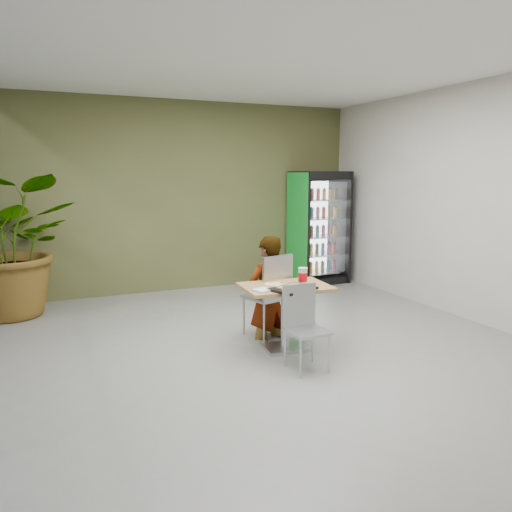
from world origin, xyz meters
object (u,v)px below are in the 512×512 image
(beverage_fridge, at_px, (319,227))
(seated_woman, at_px, (268,299))
(cafeteria_tray, at_px, (293,289))
(dining_table, at_px, (285,304))
(chair_near, at_px, (303,320))
(soda_cup, at_px, (303,276))
(potted_plant, at_px, (14,246))
(chair_far, at_px, (272,289))

(beverage_fridge, bearing_deg, seated_woman, -135.24)
(cafeteria_tray, bearing_deg, dining_table, 82.79)
(chair_near, xyz_separation_m, soda_cup, (0.28, 0.52, 0.34))
(seated_woman, xyz_separation_m, cafeteria_tray, (-0.04, -0.73, 0.29))
(dining_table, height_order, potted_plant, potted_plant)
(beverage_fridge, xyz_separation_m, potted_plant, (-5.04, -0.23, -0.01))
(chair_near, bearing_deg, soda_cup, 61.91)
(seated_woman, height_order, beverage_fridge, beverage_fridge)
(dining_table, xyz_separation_m, chair_near, (-0.07, -0.54, -0.03))
(dining_table, bearing_deg, soda_cup, -5.51)
(dining_table, distance_m, cafeteria_tray, 0.33)
(soda_cup, relative_size, beverage_fridge, 0.09)
(beverage_fridge, bearing_deg, dining_table, -130.29)
(chair_far, distance_m, seated_woman, 0.14)
(cafeteria_tray, bearing_deg, seated_woman, 86.96)
(chair_far, relative_size, chair_near, 1.20)
(cafeteria_tray, bearing_deg, chair_near, -97.60)
(chair_far, height_order, beverage_fridge, beverage_fridge)
(dining_table, height_order, chair_far, chair_far)
(chair_near, height_order, seated_woman, seated_woman)
(chair_far, relative_size, cafeteria_tray, 2.22)
(dining_table, distance_m, seated_woman, 0.50)
(chair_far, relative_size, seated_woman, 0.67)
(cafeteria_tray, height_order, beverage_fridge, beverage_fridge)
(chair_far, distance_m, beverage_fridge, 3.36)
(chair_near, xyz_separation_m, seated_woman, (0.08, 1.04, -0.03))
(dining_table, distance_m, chair_near, 0.55)
(beverage_fridge, bearing_deg, soda_cup, -127.43)
(chair_far, distance_m, chair_near, 0.99)
(soda_cup, relative_size, potted_plant, 0.09)
(chair_near, bearing_deg, cafeteria_tray, 82.41)
(dining_table, xyz_separation_m, potted_plant, (-2.84, 2.75, 0.47))
(chair_far, height_order, cafeteria_tray, chair_far)
(dining_table, xyz_separation_m, soda_cup, (0.21, -0.02, 0.31))
(beverage_fridge, bearing_deg, chair_far, -134.24)
(chair_far, height_order, soda_cup, chair_far)
(dining_table, distance_m, beverage_fridge, 3.74)
(chair_near, bearing_deg, chair_far, 83.67)
(chair_far, relative_size, beverage_fridge, 0.51)
(seated_woman, xyz_separation_m, potted_plant, (-2.85, 2.26, 0.52))
(dining_table, relative_size, potted_plant, 0.51)
(soda_cup, bearing_deg, beverage_fridge, 56.50)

